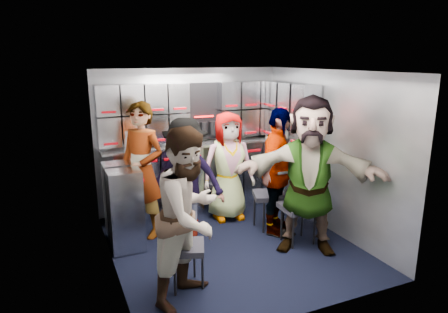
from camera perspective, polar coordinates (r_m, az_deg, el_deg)
name	(u,v)px	position (r m, az deg, el deg)	size (l,w,h in m)	color
floor	(231,245)	(5.04, 1.05, -12.50)	(3.00, 3.00, 0.00)	black
wall_back	(190,139)	(6.03, -4.85, 2.47)	(2.80, 0.04, 2.10)	#979CA5
wall_left	(109,176)	(4.30, -16.14, -2.75)	(0.04, 3.00, 2.10)	#979CA5
wall_right	(329,152)	(5.39, 14.77, 0.67)	(0.04, 3.00, 2.10)	#979CA5
ceiling	(232,71)	(4.52, 1.17, 12.11)	(2.80, 3.00, 0.02)	silver
cart_bank_back	(196,178)	(5.97, -4.09, -3.12)	(2.68, 0.38, 0.99)	#A4A9B4
cart_bank_left	(123,206)	(5.03, -14.20, -6.87)	(0.38, 0.76, 0.99)	#A4A9B4
counter	(195,144)	(5.84, -4.17, 1.76)	(2.68, 0.42, 0.03)	silver
locker_bank_back	(193,111)	(5.82, -4.45, 6.45)	(2.68, 0.28, 0.82)	#A4A9B4
locker_bank_right	(291,112)	(5.78, 9.58, 6.26)	(0.28, 1.00, 0.82)	#A4A9B4
right_cabinet	(292,181)	(5.91, 9.72, -3.42)	(0.28, 1.20, 1.00)	#A4A9B4
coffee_niche	(203,112)	(5.94, -2.99, 6.43)	(0.46, 0.16, 0.84)	black
red_latch_strip	(200,156)	(5.69, -3.48, 0.04)	(2.60, 0.02, 0.03)	#9F000A
jump_seat_near_left	(185,249)	(4.06, -5.66, -13.08)	(0.48, 0.47, 0.45)	black
jump_seat_mid_left	(182,199)	(5.32, -6.00, -6.13)	(0.49, 0.47, 0.48)	black
jump_seat_center	(223,186)	(5.85, -0.14, -4.27)	(0.45, 0.43, 0.47)	black
jump_seat_mid_right	(269,197)	(5.40, 6.50, -5.78)	(0.52, 0.50, 0.49)	black
jump_seat_near_right	(299,209)	(5.02, 10.61, -7.41)	(0.44, 0.42, 0.49)	black
attendant_standing	(142,171)	(5.12, -11.62, -1.97)	(0.63, 0.41, 1.73)	black
attendant_arc_a	(189,215)	(3.73, -4.95, -8.38)	(0.81, 0.63, 1.66)	black
attendant_arc_b	(186,178)	(5.05, -5.48, -3.12)	(0.99, 0.57, 1.53)	black
attendant_arc_c	(228,166)	(5.59, 0.59, -1.40)	(0.75, 0.49, 1.53)	black
attendant_arc_d	(277,172)	(5.13, 7.62, -2.26)	(0.97, 0.40, 1.65)	black
attendant_arc_e	(309,175)	(4.72, 12.09, -2.60)	(1.71, 0.55, 1.85)	black
bottle_left	(126,141)	(5.52, -13.78, 2.23)	(0.07, 0.07, 0.26)	white
bottle_mid	(172,137)	(5.66, -7.47, 2.79)	(0.06, 0.06, 0.26)	white
bottle_right	(219,134)	(5.89, -0.77, 3.28)	(0.07, 0.07, 0.25)	white
cup_left	(141,145)	(5.56, -11.71, 1.62)	(0.09, 0.09, 0.11)	tan
cup_right	(268,135)	(6.26, 6.33, 3.11)	(0.09, 0.09, 0.09)	tan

